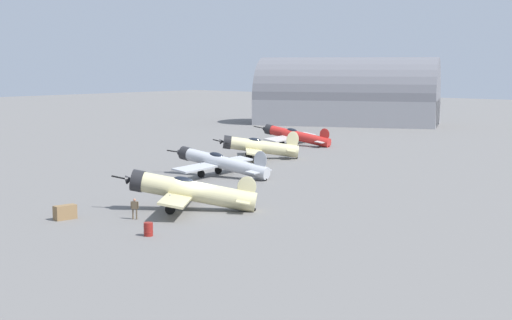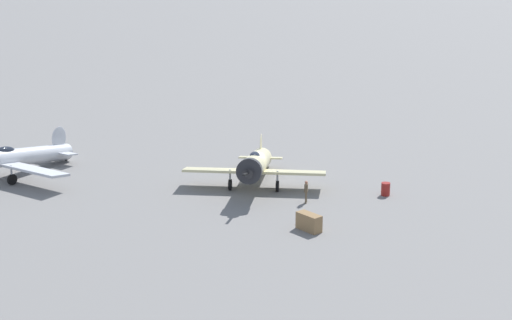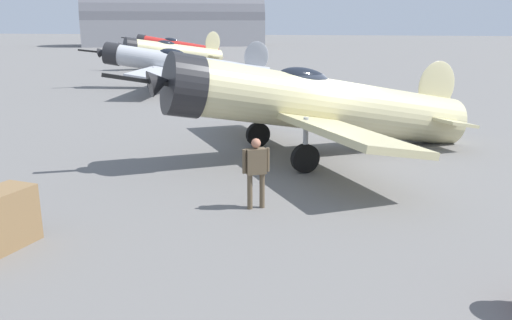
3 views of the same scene
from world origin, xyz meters
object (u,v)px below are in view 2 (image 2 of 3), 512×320
ground_crew_mechanic (306,190)px  equipment_crate (309,222)px  fuel_drum (386,189)px  airplane_mid_apron (11,158)px  airplane_foreground (255,165)px

ground_crew_mechanic → equipment_crate: 5.22m
fuel_drum → airplane_mid_apron: bearing=33.2°
ground_crew_mechanic → fuel_drum: size_ratio=1.71×
airplane_foreground → airplane_mid_apron: 18.54m
airplane_mid_apron → ground_crew_mechanic: size_ratio=7.86×
airplane_foreground → airplane_mid_apron: airplane_foreground is taller
airplane_mid_apron → ground_crew_mechanic: (-20.25, -10.25, -0.54)m
airplane_foreground → fuel_drum: airplane_foreground is taller
airplane_foreground → fuel_drum: bearing=81.7°
ground_crew_mechanic → equipment_crate: size_ratio=0.90×
airplane_mid_apron → fuel_drum: size_ratio=13.44×
ground_crew_mechanic → airplane_mid_apron: bearing=-4.8°
airplane_foreground → ground_crew_mechanic: (-5.17, 0.54, -0.62)m
ground_crew_mechanic → airplane_foreground: bearing=-37.7°
airplane_foreground → equipment_crate: airplane_foreground is taller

